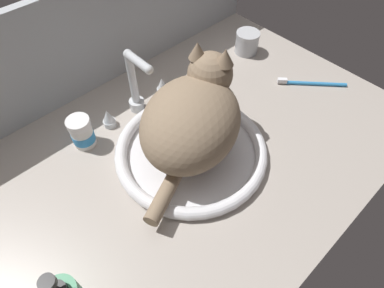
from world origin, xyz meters
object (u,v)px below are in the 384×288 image
at_px(sink_basin, 192,151).
at_px(pill_bottle, 82,133).
at_px(faucet, 136,90).
at_px(cat, 195,117).
at_px(metal_jar, 247,42).
at_px(toothbrush, 310,83).

relative_size(sink_basin, pill_bottle, 4.39).
distance_m(sink_basin, faucet, 0.21).
distance_m(sink_basin, cat, 0.10).
height_order(sink_basin, cat, cat).
distance_m(sink_basin, metal_jar, 0.44).
relative_size(cat, pill_bottle, 4.40).
xyz_separation_m(faucet, metal_jar, (0.40, -0.02, -0.04)).
bearing_deg(toothbrush, pill_bottle, 156.68).
relative_size(cat, toothbrush, 2.39).
distance_m(metal_jar, pill_bottle, 0.56).
height_order(sink_basin, toothbrush, sink_basin).
relative_size(faucet, pill_bottle, 2.55).
bearing_deg(toothbrush, faucet, 148.74).
bearing_deg(toothbrush, metal_jar, 93.48).
xyz_separation_m(faucet, pill_bottle, (-0.16, -0.00, -0.03)).
bearing_deg(cat, toothbrush, -7.71).
bearing_deg(faucet, pill_bottle, -179.29).
distance_m(faucet, metal_jar, 0.40).
bearing_deg(sink_basin, metal_jar, 24.27).
height_order(metal_jar, toothbrush, metal_jar).
bearing_deg(metal_jar, cat, -155.74).
bearing_deg(pill_bottle, sink_basin, -50.86).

